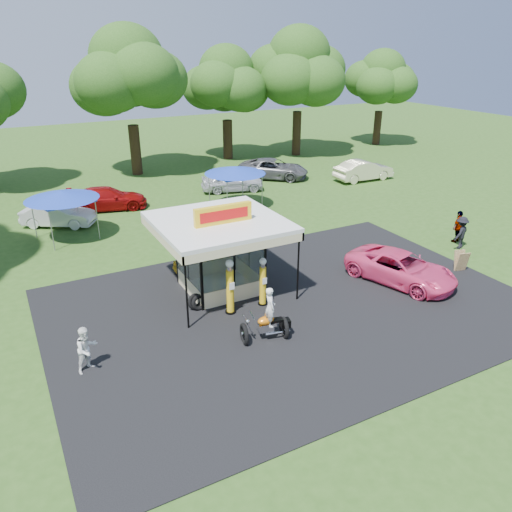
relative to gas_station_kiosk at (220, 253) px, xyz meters
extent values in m
plane|color=#2A4C17|center=(2.00, -4.99, -1.78)|extent=(120.00, 120.00, 0.00)
cube|color=black|center=(2.00, -2.99, -1.76)|extent=(20.00, 14.00, 0.04)
cube|color=white|center=(0.00, 0.01, -1.75)|extent=(3.00, 3.00, 0.06)
cube|color=white|center=(0.00, 0.01, 1.51)|extent=(5.40, 5.40, 0.18)
cube|color=yellow|center=(0.00, -0.49, 2.00)|extent=(2.60, 0.25, 0.80)
cube|color=red|center=(0.00, -0.62, 2.00)|extent=(2.21, 0.02, 0.45)
cylinder|color=black|center=(-2.55, -2.54, -0.18)|extent=(0.08, 0.08, 3.20)
cylinder|color=black|center=(2.55, -2.54, -0.18)|extent=(0.08, 0.08, 3.20)
cylinder|color=black|center=(-0.55, -2.23, -1.73)|extent=(0.46, 0.46, 0.10)
cylinder|color=yellow|center=(-0.55, -2.23, -0.74)|extent=(0.31, 0.31, 1.87)
cylinder|color=silver|center=(-0.55, -2.23, 0.30)|extent=(0.21, 0.21, 0.21)
sphere|color=white|center=(-0.55, -2.23, 0.51)|extent=(0.33, 0.33, 0.33)
cube|color=white|center=(-0.55, -2.42, -0.43)|extent=(0.23, 0.02, 0.31)
cylinder|color=black|center=(0.99, -2.23, -1.74)|extent=(0.41, 0.41, 0.09)
cylinder|color=yellow|center=(0.99, -2.23, -0.84)|extent=(0.28, 0.28, 1.69)
cylinder|color=silver|center=(0.99, -2.23, 0.10)|extent=(0.19, 0.19, 0.19)
sphere|color=white|center=(0.99, -2.23, 0.28)|extent=(0.30, 0.30, 0.30)
cube|color=white|center=(0.99, -2.40, -0.56)|extent=(0.21, 0.02, 0.28)
torus|color=black|center=(-1.04, -4.50, -1.42)|extent=(0.34, 0.91, 0.89)
torus|color=black|center=(0.52, -4.81, -1.42)|extent=(0.34, 0.91, 0.89)
cube|color=silver|center=(-0.21, -4.66, -1.25)|extent=(0.63, 0.41, 0.32)
ellipsoid|color=orange|center=(-0.21, -4.66, -0.95)|extent=(0.68, 0.38, 0.32)
cube|color=black|center=(0.16, -4.73, -1.02)|extent=(0.63, 0.39, 0.11)
cube|color=black|center=(0.55, -4.81, -1.20)|extent=(0.44, 0.43, 0.30)
cylinder|color=silver|center=(-0.89, -4.53, -1.04)|extent=(0.47, 0.15, 0.95)
cylinder|color=silver|center=(-0.73, -4.56, -0.66)|extent=(0.18, 0.64, 0.05)
sphere|color=silver|center=(-0.91, -4.52, -0.88)|extent=(0.17, 0.17, 0.17)
imported|color=white|center=(-0.05, -4.69, -0.40)|extent=(0.49, 0.65, 1.60)
torus|color=black|center=(-1.61, -1.35, -1.43)|extent=(0.75, 0.41, 0.73)
torus|color=black|center=(-1.73, -1.21, -1.43)|extent=(0.77, 0.50, 0.73)
cube|color=#593819|center=(11.32, -3.93, -1.26)|extent=(0.63, 0.40, 1.04)
cube|color=#593819|center=(11.32, -3.67, -1.26)|extent=(0.63, 0.40, 1.04)
imported|color=yellow|center=(0.00, 2.21, -1.30)|extent=(2.82, 1.13, 0.96)
imported|color=#FA447E|center=(7.81, -3.32, -1.06)|extent=(3.87, 5.69, 1.45)
imported|color=white|center=(-6.57, -3.47, -0.94)|extent=(1.02, 0.93, 1.69)
imported|color=black|center=(13.63, -1.68, -0.87)|extent=(1.33, 1.01, 1.82)
imported|color=gray|center=(14.24, -0.96, -0.85)|extent=(1.16, 0.69, 1.86)
imported|color=silver|center=(-5.29, 12.45, -1.06)|extent=(4.53, 3.57, 1.44)
imported|color=maroon|center=(-1.88, 14.38, -1.03)|extent=(5.55, 3.22, 1.51)
imported|color=silver|center=(7.48, 14.42, -0.99)|extent=(4.98, 3.08, 1.58)
imported|color=#555457|center=(12.12, 16.30, -0.99)|extent=(6.06, 5.72, 1.59)
imported|color=beige|center=(18.32, 12.30, -0.96)|extent=(5.02, 1.87, 1.64)
cylinder|color=gray|center=(-6.48, 11.32, -0.65)|extent=(0.06, 0.06, 2.26)
cylinder|color=gray|center=(-3.86, 11.32, -0.65)|extent=(0.06, 0.06, 2.26)
cylinder|color=gray|center=(-6.48, 8.70, -0.65)|extent=(0.06, 0.06, 2.26)
cylinder|color=gray|center=(-3.86, 8.70, -0.65)|extent=(0.06, 0.06, 2.26)
cube|color=#1A38AC|center=(-5.17, 10.01, 0.53)|extent=(2.82, 2.82, 0.11)
cone|color=#1A38AC|center=(-5.17, 10.01, 0.83)|extent=(4.07, 4.07, 0.47)
cylinder|color=gray|center=(4.62, 11.99, -0.65)|extent=(0.06, 0.06, 2.27)
cylinder|color=gray|center=(7.25, 11.99, -0.65)|extent=(0.06, 0.06, 2.27)
cylinder|color=gray|center=(4.62, 9.36, -0.65)|extent=(0.06, 0.06, 2.27)
cylinder|color=gray|center=(7.25, 9.36, -0.65)|extent=(0.06, 0.06, 2.27)
cube|color=#1A38AC|center=(5.94, 10.68, 0.54)|extent=(2.84, 2.84, 0.11)
cone|color=#1A38AC|center=(5.94, 10.68, 0.84)|extent=(4.08, 4.08, 0.47)
cylinder|color=black|center=(2.56, 22.99, 0.27)|extent=(0.88, 0.88, 4.11)
ellipsoid|color=#204714|center=(2.56, 22.99, 5.62)|extent=(9.87, 9.87, 8.46)
cylinder|color=black|center=(12.02, 24.90, 0.04)|extent=(0.91, 0.91, 3.64)
ellipsoid|color=#204714|center=(12.02, 24.90, 4.68)|extent=(8.48, 8.48, 7.27)
cylinder|color=black|center=(18.76, 23.27, 0.32)|extent=(0.84, 0.84, 4.21)
ellipsoid|color=#204714|center=(18.76, 23.27, 5.70)|extent=(9.83, 9.83, 8.42)
cylinder|color=black|center=(29.44, 23.77, -0.02)|extent=(0.79, 0.79, 3.53)
ellipsoid|color=#204714|center=(29.44, 23.77, 4.41)|extent=(7.97, 7.97, 6.83)
camera|label=1|loc=(-8.20, -18.90, 8.80)|focal=35.00mm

